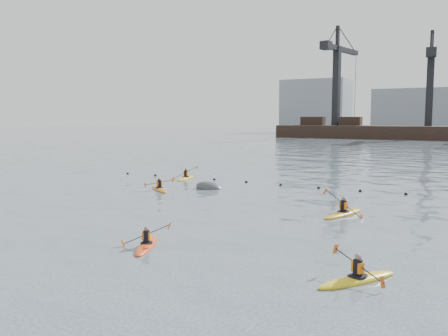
% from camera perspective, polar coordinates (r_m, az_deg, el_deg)
% --- Properties ---
extents(ground, '(400.00, 400.00, 0.00)m').
position_cam_1_polar(ground, '(16.58, -16.65, -12.27)').
color(ground, '#394653').
rests_on(ground, ground).
extents(float_line, '(33.24, 0.73, 0.24)m').
position_cam_1_polar(float_line, '(35.91, 9.14, -2.17)').
color(float_line, black).
rests_on(float_line, ground).
extents(barge_pier, '(72.00, 19.30, 29.50)m').
position_cam_1_polar(barge_pier, '(121.58, 23.21, 4.09)').
color(barge_pier, black).
rests_on(barge_pier, ground).
extents(kayaker_0, '(1.91, 2.92, 1.14)m').
position_cam_1_polar(kayaker_0, '(19.43, -9.30, -9.08)').
color(kayaker_0, red).
rests_on(kayaker_0, ground).
extents(kayaker_1, '(2.25, 3.03, 1.10)m').
position_cam_1_polar(kayaker_1, '(15.90, 15.75, -12.67)').
color(kayaker_1, yellow).
rests_on(kayaker_1, ground).
extents(kayaker_2, '(2.86, 2.51, 1.02)m').
position_cam_1_polar(kayaker_2, '(34.09, -7.78, -2.48)').
color(kayaker_2, orange).
rests_on(kayaker_2, ground).
extents(kayaker_3, '(2.43, 3.58, 1.48)m').
position_cam_1_polar(kayaker_3, '(26.00, 14.16, -5.27)').
color(kayaker_3, gold).
rests_on(kayaker_3, ground).
extents(kayaker_5, '(2.26, 3.30, 1.32)m').
position_cam_1_polar(kayaker_5, '(39.96, -4.61, -1.17)').
color(kayaker_5, gold).
rests_on(kayaker_5, ground).
extents(mooring_buoy, '(2.49, 1.87, 1.43)m').
position_cam_1_polar(mooring_buoy, '(34.38, -1.74, -2.51)').
color(mooring_buoy, '#414347').
rests_on(mooring_buoy, ground).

